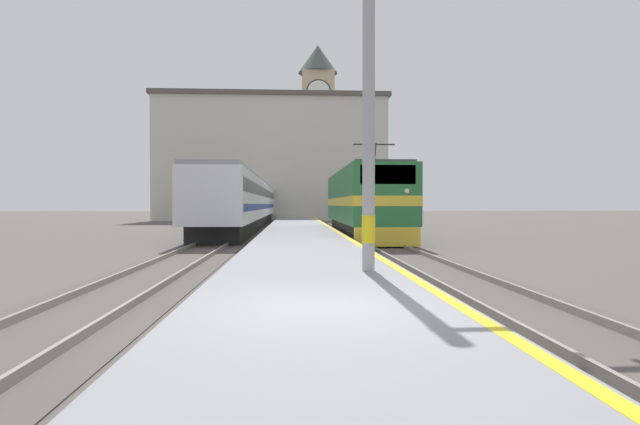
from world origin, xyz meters
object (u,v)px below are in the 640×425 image
(locomotive_train, at_px, (363,203))
(passenger_train, at_px, (255,202))
(clock_tower, at_px, (318,126))
(catenary_mast, at_px, (372,89))

(locomotive_train, height_order, passenger_train, locomotive_train)
(clock_tower, bearing_deg, locomotive_train, -89.25)
(passenger_train, xyz_separation_m, clock_tower, (7.00, 18.73, 10.43))
(passenger_train, xyz_separation_m, catenary_mast, (5.29, -37.75, 2.32))
(passenger_train, relative_size, clock_tower, 2.35)
(locomotive_train, xyz_separation_m, passenger_train, (-7.52, 20.85, 0.07))
(passenger_train, height_order, catenary_mast, catenary_mast)
(locomotive_train, distance_m, passenger_train, 22.16)
(catenary_mast, distance_m, clock_tower, 57.09)
(clock_tower, bearing_deg, passenger_train, -110.49)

